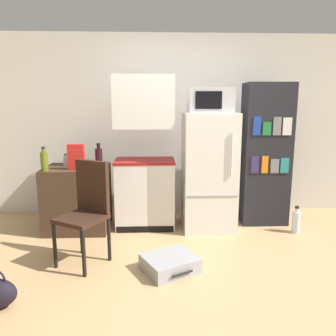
{
  "coord_description": "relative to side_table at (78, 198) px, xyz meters",
  "views": [
    {
      "loc": [
        -0.44,
        -2.71,
        1.54
      ],
      "look_at": [
        -0.3,
        0.85,
        0.85
      ],
      "focal_mm": 35.0,
      "sensor_mm": 36.0,
      "label": 1
    }
  ],
  "objects": [
    {
      "name": "water_bottle_front",
      "position": [
        2.69,
        -0.25,
        -0.25
      ],
      "size": [
        0.09,
        0.09,
        0.34
      ],
      "color": "silver",
      "rests_on": "ground_plane"
    },
    {
      "name": "bottle_amber_beer",
      "position": [
        -0.03,
        0.24,
        0.47
      ],
      "size": [
        0.07,
        0.07,
        0.18
      ],
      "color": "brown",
      "rests_on": "side_table"
    },
    {
      "name": "suitcase_large_flat",
      "position": [
        1.1,
        -1.13,
        -0.33
      ],
      "size": [
        0.6,
        0.57,
        0.14
      ],
      "rotation": [
        0.0,
        0.0,
        0.48
      ],
      "color": "#99999E",
      "rests_on": "ground_plane"
    },
    {
      "name": "bottle_wine_dark",
      "position": [
        0.29,
        -0.06,
        0.52
      ],
      "size": [
        0.09,
        0.09,
        0.3
      ],
      "color": "black",
      "rests_on": "side_table"
    },
    {
      "name": "refrigerator",
      "position": [
        1.64,
        0.0,
        0.33
      ],
      "size": [
        0.63,
        0.66,
        1.45
      ],
      "color": "white",
      "rests_on": "ground_plane"
    },
    {
      "name": "bottle_clear_short",
      "position": [
        -0.15,
        0.11,
        0.46
      ],
      "size": [
        0.07,
        0.07,
        0.15
      ],
      "color": "silver",
      "rests_on": "side_table"
    },
    {
      "name": "chair",
      "position": [
        0.3,
        -0.88,
        0.19
      ],
      "size": [
        0.55,
        0.55,
        1.01
      ],
      "rotation": [
        0.0,
        0.0,
        -0.53
      ],
      "color": "black",
      "rests_on": "ground_plane"
    },
    {
      "name": "side_table",
      "position": [
        0.0,
        0.0,
        0.0
      ],
      "size": [
        0.76,
        0.64,
        0.79
      ],
      "color": "#422D1E",
      "rests_on": "ground_plane"
    },
    {
      "name": "wall_back",
      "position": [
        1.61,
        0.72,
        0.85
      ],
      "size": [
        6.4,
        0.1,
        2.5
      ],
      "color": "silver",
      "rests_on": "ground_plane"
    },
    {
      "name": "bookshelf",
      "position": [
        2.4,
        0.14,
        0.51
      ],
      "size": [
        0.59,
        0.37,
        1.81
      ],
      "color": "black",
      "rests_on": "ground_plane"
    },
    {
      "name": "bottle_olive_oil",
      "position": [
        -0.3,
        -0.24,
        0.52
      ],
      "size": [
        0.08,
        0.08,
        0.28
      ],
      "color": "#566619",
      "rests_on": "side_table"
    },
    {
      "name": "kitchen_hutch",
      "position": [
        0.84,
        0.07,
        0.47
      ],
      "size": [
        0.75,
        0.51,
        1.89
      ],
      "color": "white",
      "rests_on": "ground_plane"
    },
    {
      "name": "ground_plane",
      "position": [
        1.41,
        -1.28,
        -0.4
      ],
      "size": [
        24.0,
        24.0,
        0.0
      ],
      "primitive_type": "plane",
      "color": "tan"
    },
    {
      "name": "microwave",
      "position": [
        1.64,
        0.0,
        1.2
      ],
      "size": [
        0.53,
        0.36,
        0.29
      ],
      "color": "#B7B7BC",
      "rests_on": "refrigerator"
    },
    {
      "name": "cereal_box",
      "position": [
        0.05,
        -0.16,
        0.55
      ],
      "size": [
        0.19,
        0.07,
        0.3
      ],
      "color": "red",
      "rests_on": "side_table"
    }
  ]
}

